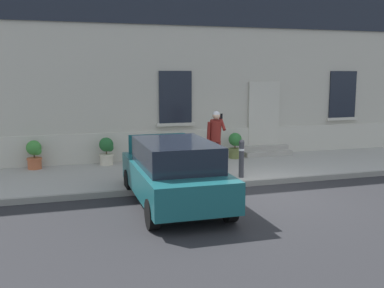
{
  "coord_description": "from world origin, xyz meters",
  "views": [
    {
      "loc": [
        -4.62,
        -9.9,
        2.97
      ],
      "look_at": [
        -1.03,
        1.6,
        1.1
      ],
      "focal_mm": 42.65,
      "sensor_mm": 36.0,
      "label": 1
    }
  ],
  "objects_px": {
    "hatchback_car_teal": "(174,172)",
    "planter_terracotta": "(34,154)",
    "planter_cream": "(107,150)",
    "planter_charcoal": "(174,148)",
    "planter_olive": "(235,145)",
    "person_on_phone": "(215,136)",
    "bollard_near_person": "(241,157)"
  },
  "relations": [
    {
      "from": "person_on_phone",
      "to": "planter_charcoal",
      "type": "bearing_deg",
      "value": 106.48
    },
    {
      "from": "planter_terracotta",
      "to": "planter_cream",
      "type": "xyz_separation_m",
      "value": [
        2.12,
        -0.02,
        0.0
      ]
    },
    {
      "from": "person_on_phone",
      "to": "hatchback_car_teal",
      "type": "bearing_deg",
      "value": -138.37
    },
    {
      "from": "planter_charcoal",
      "to": "planter_terracotta",
      "type": "bearing_deg",
      "value": 177.35
    },
    {
      "from": "person_on_phone",
      "to": "planter_terracotta",
      "type": "height_order",
      "value": "person_on_phone"
    },
    {
      "from": "bollard_near_person",
      "to": "planter_olive",
      "type": "height_order",
      "value": "bollard_near_person"
    },
    {
      "from": "hatchback_car_teal",
      "to": "planter_charcoal",
      "type": "distance_m",
      "value": 4.42
    },
    {
      "from": "hatchback_car_teal",
      "to": "planter_charcoal",
      "type": "bearing_deg",
      "value": 74.91
    },
    {
      "from": "planter_cream",
      "to": "planter_charcoal",
      "type": "bearing_deg",
      "value": -4.81
    },
    {
      "from": "bollard_near_person",
      "to": "person_on_phone",
      "type": "relative_size",
      "value": 0.6
    },
    {
      "from": "bollard_near_person",
      "to": "planter_charcoal",
      "type": "distance_m",
      "value": 2.91
    },
    {
      "from": "hatchback_car_teal",
      "to": "planter_cream",
      "type": "distance_m",
      "value": 4.55
    },
    {
      "from": "planter_olive",
      "to": "planter_charcoal",
      "type": "bearing_deg",
      "value": -179.27
    },
    {
      "from": "planter_charcoal",
      "to": "hatchback_car_teal",
      "type": "bearing_deg",
      "value": -105.09
    },
    {
      "from": "hatchback_car_teal",
      "to": "bollard_near_person",
      "type": "bearing_deg",
      "value": 34.63
    },
    {
      "from": "person_on_phone",
      "to": "planter_terracotta",
      "type": "bearing_deg",
      "value": 148.88
    },
    {
      "from": "planter_terracotta",
      "to": "planter_charcoal",
      "type": "xyz_separation_m",
      "value": [
        4.25,
        -0.2,
        0.0
      ]
    },
    {
      "from": "bollard_near_person",
      "to": "planter_cream",
      "type": "bearing_deg",
      "value": 139.33
    },
    {
      "from": "planter_olive",
      "to": "bollard_near_person",
      "type": "bearing_deg",
      "value": -109.42
    },
    {
      "from": "hatchback_car_teal",
      "to": "planter_terracotta",
      "type": "distance_m",
      "value": 5.44
    },
    {
      "from": "planter_terracotta",
      "to": "planter_olive",
      "type": "xyz_separation_m",
      "value": [
        6.37,
        -0.17,
        0.0
      ]
    },
    {
      "from": "bollard_near_person",
      "to": "planter_terracotta",
      "type": "height_order",
      "value": "bollard_near_person"
    },
    {
      "from": "planter_cream",
      "to": "planter_olive",
      "type": "relative_size",
      "value": 1.0
    },
    {
      "from": "bollard_near_person",
      "to": "planter_terracotta",
      "type": "bearing_deg",
      "value": 152.24
    },
    {
      "from": "bollard_near_person",
      "to": "planter_charcoal",
      "type": "bearing_deg",
      "value": 113.89
    },
    {
      "from": "hatchback_car_teal",
      "to": "planter_olive",
      "type": "xyz_separation_m",
      "value": [
        3.27,
        4.29,
        -0.18
      ]
    },
    {
      "from": "person_on_phone",
      "to": "planter_olive",
      "type": "height_order",
      "value": "person_on_phone"
    },
    {
      "from": "hatchback_car_teal",
      "to": "person_on_phone",
      "type": "height_order",
      "value": "person_on_phone"
    },
    {
      "from": "bollard_near_person",
      "to": "person_on_phone",
      "type": "bearing_deg",
      "value": 106.42
    },
    {
      "from": "planter_terracotta",
      "to": "planter_charcoal",
      "type": "bearing_deg",
      "value": -2.65
    },
    {
      "from": "hatchback_car_teal",
      "to": "planter_olive",
      "type": "height_order",
      "value": "hatchback_car_teal"
    },
    {
      "from": "person_on_phone",
      "to": "planter_terracotta",
      "type": "xyz_separation_m",
      "value": [
        -5.09,
        1.7,
        -0.54
      ]
    }
  ]
}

